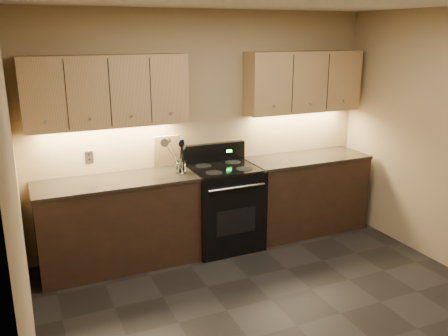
{
  "coord_description": "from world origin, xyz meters",
  "views": [
    {
      "loc": [
        -1.96,
        -2.89,
        2.35
      ],
      "look_at": [
        -0.02,
        1.45,
        0.99
      ],
      "focal_mm": 38.0,
      "sensor_mm": 36.0,
      "label": 1
    }
  ],
  "objects": [
    {
      "name": "outlet_plate",
      "position": [
        -1.3,
        1.99,
        1.12
      ],
      "size": [
        0.08,
        0.01,
        0.12
      ],
      "primitive_type": "cube",
      "color": "#B2B5BA",
      "rests_on": "wall_back"
    },
    {
      "name": "steel_spatula",
      "position": [
        -0.39,
        1.68,
        1.14
      ],
      "size": [
        0.25,
        0.17,
        0.4
      ],
      "primitive_type": null,
      "rotation": [
        -0.04,
        -0.43,
        -0.35
      ],
      "color": "silver",
      "rests_on": "utensil_crock"
    },
    {
      "name": "wooden_spoon",
      "position": [
        -0.45,
        1.65,
        1.1
      ],
      "size": [
        0.14,
        0.1,
        0.32
      ],
      "primitive_type": null,
      "rotation": [
        -0.06,
        0.28,
        0.16
      ],
      "color": "tan",
      "rests_on": "utensil_crock"
    },
    {
      "name": "upper_cab_right",
      "position": [
        1.18,
        1.85,
        1.8
      ],
      "size": [
        1.44,
        0.3,
        0.7
      ],
      "primitive_type": "cube",
      "color": "tan",
      "rests_on": "wall_back"
    },
    {
      "name": "wall_back",
      "position": [
        0.0,
        2.0,
        1.3
      ],
      "size": [
        4.0,
        0.04,
        2.6
      ],
      "primitive_type": "cube",
      "color": "#99815A",
      "rests_on": "ground"
    },
    {
      "name": "upper_cab_left",
      "position": [
        -1.1,
        1.85,
        1.8
      ],
      "size": [
        1.6,
        0.3,
        0.7
      ],
      "primitive_type": "cube",
      "color": "tan",
      "rests_on": "wall_back"
    },
    {
      "name": "steel_skimmer",
      "position": [
        -0.4,
        1.64,
        1.14
      ],
      "size": [
        0.28,
        0.15,
        0.39
      ],
      "primitive_type": null,
      "rotation": [
        -0.12,
        -0.52,
        -0.07
      ],
      "color": "silver",
      "rests_on": "utensil_crock"
    },
    {
      "name": "stove",
      "position": [
        0.08,
        1.68,
        0.48
      ],
      "size": [
        0.76,
        0.68,
        1.14
      ],
      "color": "black",
      "rests_on": "ground"
    },
    {
      "name": "black_turner",
      "position": [
        -0.4,
        1.64,
        1.12
      ],
      "size": [
        0.1,
        0.11,
        0.36
      ],
      "primitive_type": null,
      "rotation": [
        -0.03,
        0.01,
        0.19
      ],
      "color": "black",
      "rests_on": "utensil_crock"
    },
    {
      "name": "counter_right",
      "position": [
        1.18,
        1.7,
        0.47
      ],
      "size": [
        1.46,
        0.62,
        0.93
      ],
      "color": "black",
      "rests_on": "ground"
    },
    {
      "name": "black_spoon",
      "position": [
        -0.42,
        1.69,
        1.12
      ],
      "size": [
        0.07,
        0.13,
        0.35
      ],
      "primitive_type": null,
      "rotation": [
        0.19,
        0.03,
        -0.14
      ],
      "color": "black",
      "rests_on": "utensil_crock"
    },
    {
      "name": "cutting_board",
      "position": [
        -0.48,
        1.95,
        1.11
      ],
      "size": [
        0.29,
        0.09,
        0.36
      ],
      "primitive_type": "cube",
      "rotation": [
        0.21,
        0.0,
        -0.0
      ],
      "color": "tan",
      "rests_on": "counter_left"
    },
    {
      "name": "utensil_crock",
      "position": [
        -0.42,
        1.67,
        0.99
      ],
      "size": [
        0.14,
        0.14,
        0.13
      ],
      "color": "white",
      "rests_on": "counter_left"
    },
    {
      "name": "wall_left",
      "position": [
        -2.0,
        0.0,
        1.3
      ],
      "size": [
        0.04,
        4.0,
        2.6
      ],
      "primitive_type": "cube",
      "color": "#99815A",
      "rests_on": "ground"
    },
    {
      "name": "counter_left",
      "position": [
        -1.1,
        1.7,
        0.47
      ],
      "size": [
        1.62,
        0.62,
        0.93
      ],
      "color": "black",
      "rests_on": "ground"
    },
    {
      "name": "floor",
      "position": [
        0.0,
        0.0,
        0.0
      ],
      "size": [
        4.0,
        4.0,
        0.0
      ],
      "primitive_type": "plane",
      "color": "black",
      "rests_on": "ground"
    }
  ]
}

